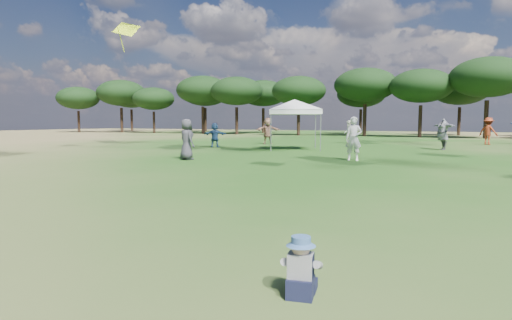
# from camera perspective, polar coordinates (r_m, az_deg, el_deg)

# --- Properties ---
(tree_line) EXTENTS (108.78, 17.63, 7.77)m
(tree_line) POSITION_cam_1_polar(r_m,az_deg,el_deg) (48.99, 27.37, 9.08)
(tree_line) COLOR black
(tree_line) RESTS_ON ground
(tent_left) EXTENTS (5.29, 5.29, 3.17)m
(tent_left) POSITION_cam_1_polar(r_m,az_deg,el_deg) (24.68, 5.16, 7.75)
(tent_left) COLOR gray
(tent_left) RESTS_ON ground
(toddler) EXTENTS (0.42, 0.45, 0.58)m
(toddler) POSITION_cam_1_polar(r_m,az_deg,el_deg) (4.16, 6.04, -14.30)
(toddler) COLOR black
(toddler) RESTS_ON ground
(festival_crowd) EXTENTS (30.36, 23.09, 1.93)m
(festival_crowd) POSITION_cam_1_polar(r_m,az_deg,el_deg) (26.26, 25.96, 3.09)
(festival_crowd) COLOR #2B2A2E
(festival_crowd) RESTS_ON ground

